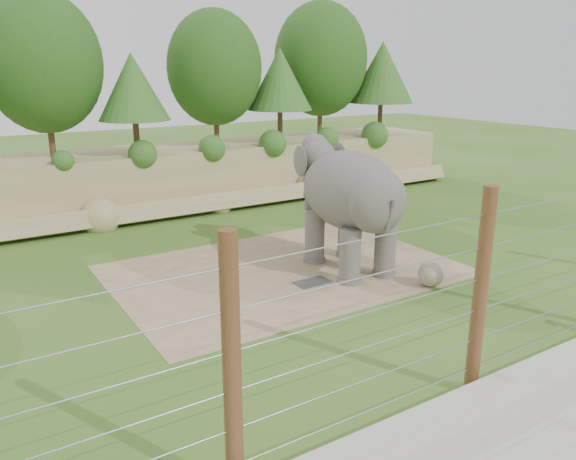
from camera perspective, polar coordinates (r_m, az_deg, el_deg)
ground at (r=14.51m, az=4.26°, el=-7.97°), size 90.00×90.00×0.00m
back_embankment at (r=24.85m, az=-12.33°, el=11.36°), size 30.00×5.52×8.77m
dirt_patch at (r=17.06m, az=-0.37°, el=-4.08°), size 10.00×7.00×0.02m
drain_grate at (r=16.07m, az=2.50°, el=-5.33°), size 1.00×0.60×0.03m
elephant at (r=16.76m, az=6.29°, el=2.17°), size 2.40×4.82×3.78m
stone_ball at (r=16.21m, az=14.32°, el=-4.33°), size 0.72×0.72×0.72m
retaining_wall at (r=11.26m, az=20.12°, el=-15.24°), size 26.00×0.35×0.50m
barrier_fence at (r=10.76m, az=18.94°, el=-6.20°), size 20.26×0.26×4.00m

